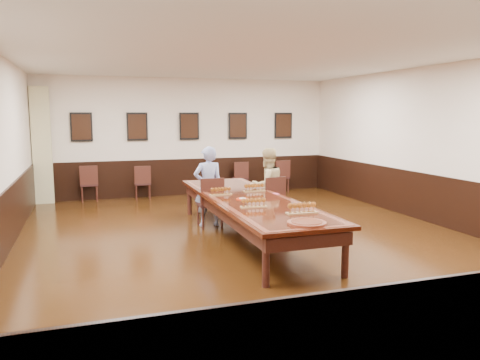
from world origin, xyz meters
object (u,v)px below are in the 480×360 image
object	(u,v)px
chair_man	(210,202)
conference_table	(249,205)
person_woman	(267,186)
spare_chair_b	(142,182)
carved_platter	(307,223)
spare_chair_a	(89,183)
spare_chair_d	(280,176)
spare_chair_c	(239,177)
person_man	(208,186)
chair_woman	(270,200)

from	to	relation	value
chair_man	conference_table	xyz separation A→B (m)	(0.43, -1.09, 0.11)
person_woman	conference_table	bearing A→B (deg)	43.06
spare_chair_b	carved_platter	size ratio (longest dim) A/B	1.48
spare_chair_a	conference_table	size ratio (longest dim) A/B	0.19
carved_platter	chair_man	bearing A→B (deg)	98.67
person_woman	spare_chair_a	bearing A→B (deg)	-58.09
spare_chair_a	person_woman	bearing A→B (deg)	130.66
chair_man	spare_chair_a	bearing A→B (deg)	-59.47
spare_chair_b	spare_chair_d	distance (m)	3.88
spare_chair_c	person_woman	bearing A→B (deg)	82.57
person_man	conference_table	bearing A→B (deg)	109.17
chair_man	spare_chair_b	xyz separation A→B (m)	(-0.90, 3.59, -0.05)
chair_woman	spare_chair_d	world-z (taller)	chair_woman
spare_chair_b	person_woman	xyz separation A→B (m)	(2.10, -3.64, 0.33)
chair_man	conference_table	bearing A→B (deg)	110.88
carved_platter	chair_woman	bearing A→B (deg)	76.99
conference_table	person_woman	bearing A→B (deg)	53.79
person_man	carved_platter	distance (m)	3.40
conference_table	carved_platter	world-z (taller)	carved_platter
spare_chair_d	chair_man	bearing A→B (deg)	47.27
chair_woman	carved_platter	size ratio (longest dim) A/B	1.64
carved_platter	spare_chair_a	bearing A→B (deg)	111.55
spare_chair_b	person_woman	world-z (taller)	person_woman
carved_platter	spare_chair_d	bearing A→B (deg)	69.74
person_woman	carved_platter	world-z (taller)	person_woman
spare_chair_d	spare_chair_b	bearing A→B (deg)	-4.00
chair_man	conference_table	world-z (taller)	chair_man
person_woman	conference_table	xyz separation A→B (m)	(-0.76, -1.04, -0.16)
carved_platter	person_woman	bearing A→B (deg)	77.73
person_man	conference_table	size ratio (longest dim) A/B	0.32
chair_woman	person_woman	size ratio (longest dim) A/B	0.64
spare_chair_b	chair_man	bearing A→B (deg)	107.39
spare_chair_d	spare_chair_c	bearing A→B (deg)	-16.71
chair_woman	person_man	size ratio (longest dim) A/B	0.62
spare_chair_a	spare_chair_d	world-z (taller)	spare_chair_a
person_man	carved_platter	size ratio (longest dim) A/B	2.65
conference_table	chair_man	bearing A→B (deg)	111.70
chair_man	person_man	world-z (taller)	person_man
chair_man	spare_chair_c	xyz separation A→B (m)	(1.85, 3.75, -0.05)
spare_chair_a	spare_chair_b	world-z (taller)	spare_chair_a
chair_man	chair_woman	xyz separation A→B (m)	(1.22, -0.15, -0.00)
chair_woman	person_woman	bearing A→B (deg)	-90.00
chair_man	carved_platter	bearing A→B (deg)	97.85
chair_woman	person_man	xyz separation A→B (m)	(-1.22, 0.26, 0.30)
spare_chair_a	person_man	bearing A→B (deg)	120.10
chair_man	conference_table	distance (m)	1.18
spare_chair_d	conference_table	distance (m)	5.21
spare_chair_a	spare_chair_b	distance (m)	1.35
chair_man	spare_chair_d	xyz separation A→B (m)	(2.98, 3.45, -0.03)
spare_chair_a	carved_platter	bearing A→B (deg)	109.57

